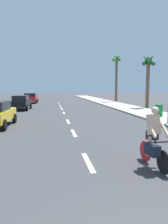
{
  "coord_description": "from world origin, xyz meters",
  "views": [
    {
      "loc": [
        -1.12,
        -1.17,
        2.36
      ],
      "look_at": [
        0.56,
        9.76,
        1.1
      ],
      "focal_mm": 33.71,
      "sensor_mm": 36.0,
      "label": 1
    }
  ],
  "objects_px": {
    "parked_car_black": "(21,102)",
    "parked_car_red": "(31,98)",
    "palm_tree_distant": "(117,67)",
    "trash_bin_far": "(159,110)",
    "palm_tree_far": "(148,68)",
    "cyclist": "(153,140)"
  },
  "relations": [
    {
      "from": "parked_car_black",
      "to": "parked_car_red",
      "type": "xyz_separation_m",
      "value": [
        0.0,
        10.7,
        0.01
      ]
    },
    {
      "from": "palm_tree_distant",
      "to": "trash_bin_far",
      "type": "bearing_deg",
      "value": -97.3
    },
    {
      "from": "parked_car_black",
      "to": "palm_tree_far",
      "type": "relative_size",
      "value": 0.63
    },
    {
      "from": "trash_bin_far",
      "to": "palm_tree_far",
      "type": "bearing_deg",
      "value": 71.05
    },
    {
      "from": "parked_car_red",
      "to": "palm_tree_distant",
      "type": "relative_size",
      "value": 0.56
    },
    {
      "from": "cyclist",
      "to": "trash_bin_far",
      "type": "distance_m",
      "value": 11.09
    },
    {
      "from": "parked_car_black",
      "to": "trash_bin_far",
      "type": "xyz_separation_m",
      "value": [
        11.63,
        -8.22,
        -0.22
      ]
    },
    {
      "from": "palm_tree_far",
      "to": "trash_bin_far",
      "type": "xyz_separation_m",
      "value": [
        -2.58,
        -7.53,
        -4.0
      ]
    },
    {
      "from": "cyclist",
      "to": "parked_car_red",
      "type": "xyz_separation_m",
      "value": [
        -6.25,
        28.61,
        0.01
      ]
    },
    {
      "from": "cyclist",
      "to": "palm_tree_far",
      "type": "relative_size",
      "value": 0.29
    },
    {
      "from": "parked_car_black",
      "to": "palm_tree_distant",
      "type": "xyz_separation_m",
      "value": [
        14.05,
        10.68,
        5.05
      ]
    },
    {
      "from": "parked_car_red",
      "to": "parked_car_black",
      "type": "bearing_deg",
      "value": -89.26
    },
    {
      "from": "cyclist",
      "to": "palm_tree_far",
      "type": "distance_m",
      "value": 19.35
    },
    {
      "from": "palm_tree_far",
      "to": "trash_bin_far",
      "type": "distance_m",
      "value": 8.91
    },
    {
      "from": "palm_tree_far",
      "to": "palm_tree_distant",
      "type": "distance_m",
      "value": 11.44
    },
    {
      "from": "palm_tree_distant",
      "to": "trash_bin_far",
      "type": "relative_size",
      "value": 8.51
    },
    {
      "from": "parked_car_black",
      "to": "palm_tree_far",
      "type": "distance_m",
      "value": 14.72
    },
    {
      "from": "cyclist",
      "to": "parked_car_black",
      "type": "bearing_deg",
      "value": -73.4
    },
    {
      "from": "palm_tree_distant",
      "to": "trash_bin_far",
      "type": "distance_m",
      "value": 19.77
    },
    {
      "from": "parked_car_black",
      "to": "palm_tree_distant",
      "type": "relative_size",
      "value": 0.5
    },
    {
      "from": "cyclist",
      "to": "trash_bin_far",
      "type": "bearing_deg",
      "value": -121.68
    },
    {
      "from": "parked_car_red",
      "to": "trash_bin_far",
      "type": "distance_m",
      "value": 22.21
    }
  ]
}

